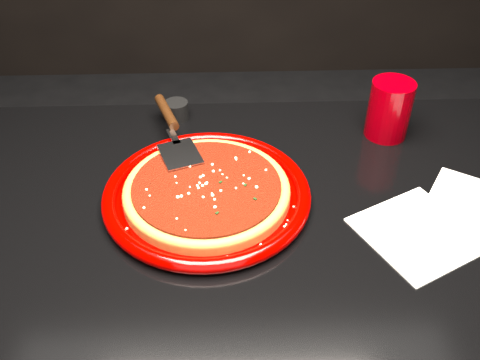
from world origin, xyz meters
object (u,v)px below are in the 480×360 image
(pizza_server, at_px, (174,130))
(cup, at_px, (389,109))
(plate, at_px, (207,194))
(table, at_px, (243,351))
(ramekin, at_px, (177,110))

(pizza_server, bearing_deg, cup, -14.59)
(plate, xyz_separation_m, cup, (0.37, 0.20, 0.05))
(table, bearing_deg, cup, 40.51)
(plate, relative_size, ramekin, 7.18)
(pizza_server, xyz_separation_m, ramekin, (-0.00, 0.12, -0.03))
(cup, bearing_deg, pizza_server, -175.13)
(ramekin, bearing_deg, pizza_server, -88.76)
(pizza_server, relative_size, ramekin, 5.69)
(table, bearing_deg, ramekin, 111.25)
(plate, distance_m, cup, 0.42)
(pizza_server, relative_size, cup, 2.43)
(plate, bearing_deg, table, -45.29)
(plate, xyz_separation_m, pizza_server, (-0.07, 0.16, 0.03))
(cup, height_order, ramekin, cup)
(plate, xyz_separation_m, ramekin, (-0.07, 0.28, 0.01))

